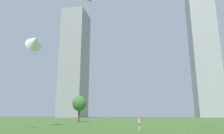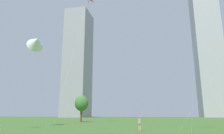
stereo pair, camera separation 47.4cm
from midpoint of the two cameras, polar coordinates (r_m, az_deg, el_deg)
person_standing_2 at (r=25.02m, az=8.31°, el=-15.12°), size 0.35×0.35×1.60m
kite_flying_2 at (r=33.96m, az=-20.11°, el=6.63°), size 3.59×6.93×14.36m
park_tree_1 at (r=51.73m, az=-8.29°, el=-10.10°), size 3.34×3.34×6.41m
distant_highrise_0 at (r=151.02m, az=25.36°, el=4.20°), size 16.73×18.98×87.05m
distant_highrise_1 at (r=134.92m, az=-9.43°, el=1.24°), size 15.71×18.93×69.83m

